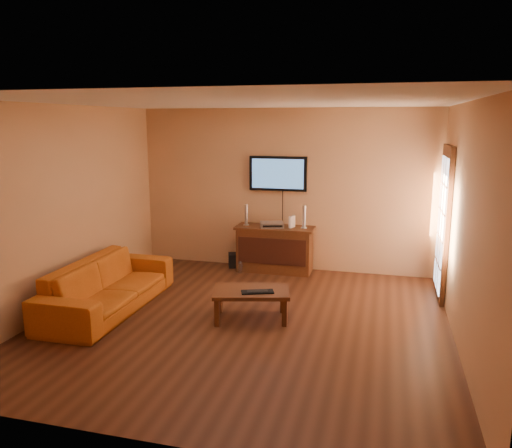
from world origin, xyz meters
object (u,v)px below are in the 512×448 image
(sofa, at_px, (108,277))
(keyboard, at_px, (257,292))
(coffee_table, at_px, (251,294))
(media_console, at_px, (275,249))
(subwoofer, at_px, (236,260))
(speaker_right, at_px, (304,218))
(game_console, at_px, (292,222))
(bottle, at_px, (240,267))
(television, at_px, (278,174))
(av_receiver, at_px, (272,225))
(speaker_left, at_px, (246,216))

(sofa, bearing_deg, keyboard, -89.05)
(coffee_table, bearing_deg, sofa, -176.12)
(media_console, bearing_deg, subwoofer, 173.71)
(sofa, bearing_deg, speaker_right, -45.30)
(speaker_right, distance_m, subwoofer, 1.45)
(subwoofer, bearing_deg, keyboard, -87.44)
(coffee_table, bearing_deg, keyboard, -38.25)
(subwoofer, xyz_separation_m, keyboard, (0.99, -2.29, 0.29))
(speaker_right, bearing_deg, coffee_table, -98.31)
(game_console, relative_size, bottle, 0.96)
(subwoofer, bearing_deg, media_console, -27.10)
(keyboard, bearing_deg, subwoofer, 113.36)
(media_console, height_order, keyboard, media_console)
(keyboard, bearing_deg, television, 96.47)
(av_receiver, bearing_deg, television, 62.87)
(coffee_table, height_order, speaker_left, speaker_left)
(sofa, relative_size, speaker_right, 6.01)
(sofa, height_order, speaker_right, speaker_right)
(television, height_order, bottle, television)
(speaker_left, distance_m, bottle, 0.87)
(game_console, bearing_deg, speaker_left, -156.85)
(television, xyz_separation_m, speaker_left, (-0.49, -0.21, -0.70))
(bottle, bearing_deg, sofa, -121.69)
(television, relative_size, speaker_right, 2.59)
(speaker_right, bearing_deg, av_receiver, -172.66)
(speaker_right, height_order, game_console, speaker_right)
(speaker_left, relative_size, game_console, 1.83)
(keyboard, bearing_deg, av_receiver, 98.30)
(sofa, xyz_separation_m, bottle, (1.24, 2.01, -0.35))
(sofa, xyz_separation_m, speaker_left, (1.28, 2.26, 0.49))
(speaker_left, height_order, bottle, speaker_left)
(speaker_left, distance_m, av_receiver, 0.47)
(speaker_left, height_order, subwoofer, speaker_left)
(television, height_order, game_console, television)
(coffee_table, distance_m, subwoofer, 2.39)
(av_receiver, relative_size, keyboard, 0.88)
(speaker_right, bearing_deg, keyboard, -95.41)
(av_receiver, relative_size, subwoofer, 1.61)
(coffee_table, xyz_separation_m, game_console, (0.11, 2.14, 0.52))
(television, distance_m, game_console, 0.84)
(television, distance_m, keyboard, 2.72)
(sofa, height_order, bottle, sofa)
(coffee_table, height_order, subwoofer, coffee_table)
(television, distance_m, bottle, 1.69)
(media_console, distance_m, game_console, 0.56)
(game_console, bearing_deg, speaker_right, 22.95)
(subwoofer, distance_m, keyboard, 2.51)
(television, height_order, speaker_left, television)
(speaker_left, height_order, game_console, speaker_left)
(game_console, distance_m, subwoofer, 1.25)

